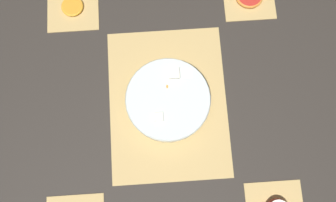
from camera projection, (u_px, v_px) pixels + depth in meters
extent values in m
plane|color=#2D2823|center=(168.00, 103.00, 1.16)|extent=(6.00, 6.00, 0.00)
cube|color=tan|center=(168.00, 103.00, 1.16)|extent=(0.46, 0.34, 0.01)
cube|color=brown|center=(164.00, 46.00, 1.20)|extent=(0.01, 0.34, 0.00)
cube|color=brown|center=(165.00, 62.00, 1.19)|extent=(0.01, 0.34, 0.00)
cube|color=brown|center=(166.00, 78.00, 1.17)|extent=(0.01, 0.34, 0.00)
cube|color=brown|center=(167.00, 94.00, 1.16)|extent=(0.01, 0.34, 0.00)
cube|color=brown|center=(169.00, 111.00, 1.15)|extent=(0.01, 0.34, 0.00)
cube|color=brown|center=(170.00, 128.00, 1.14)|extent=(0.01, 0.34, 0.00)
cube|color=brown|center=(171.00, 146.00, 1.13)|extent=(0.01, 0.34, 0.00)
cube|color=brown|center=(172.00, 164.00, 1.12)|extent=(0.01, 0.34, 0.00)
cube|color=tan|center=(73.00, 8.00, 1.23)|extent=(0.16, 0.16, 0.01)
cube|color=brown|center=(73.00, 3.00, 1.23)|extent=(0.00, 0.16, 0.00)
cube|color=brown|center=(73.00, 12.00, 1.22)|extent=(0.00, 0.16, 0.00)
cube|color=brown|center=(73.00, 21.00, 1.22)|extent=(0.00, 0.16, 0.00)
cube|color=brown|center=(250.00, 8.00, 1.23)|extent=(0.00, 0.16, 0.00)
cube|color=brown|center=(274.00, 201.00, 1.09)|extent=(0.00, 0.16, 0.00)
cylinder|color=silver|center=(168.00, 101.00, 1.13)|extent=(0.24, 0.24, 0.05)
torus|color=silver|center=(168.00, 99.00, 1.11)|extent=(0.24, 0.24, 0.01)
cylinder|color=beige|center=(162.00, 85.00, 1.16)|extent=(0.03, 0.03, 0.01)
cylinder|color=beige|center=(140.00, 113.00, 1.10)|extent=(0.03, 0.03, 0.01)
cylinder|color=beige|center=(149.00, 104.00, 1.12)|extent=(0.03, 0.03, 0.01)
cylinder|color=beige|center=(169.00, 98.00, 1.11)|extent=(0.03, 0.03, 0.01)
cylinder|color=beige|center=(138.00, 101.00, 1.11)|extent=(0.03, 0.03, 0.01)
cylinder|color=beige|center=(164.00, 128.00, 1.09)|extent=(0.02, 0.02, 0.01)
cylinder|color=beige|center=(194.00, 91.00, 1.14)|extent=(0.03, 0.03, 0.01)
cylinder|color=beige|center=(142.00, 86.00, 1.15)|extent=(0.03, 0.03, 0.01)
cylinder|color=beige|center=(164.00, 73.00, 1.15)|extent=(0.03, 0.03, 0.01)
cylinder|color=beige|center=(151.00, 110.00, 1.10)|extent=(0.03, 0.03, 0.01)
cylinder|color=beige|center=(146.00, 79.00, 1.13)|extent=(0.03, 0.03, 0.01)
cylinder|color=beige|center=(188.00, 102.00, 1.14)|extent=(0.03, 0.03, 0.01)
cube|color=white|center=(183.00, 86.00, 1.13)|extent=(0.02, 0.02, 0.02)
cube|color=white|center=(192.00, 113.00, 1.13)|extent=(0.02, 0.02, 0.02)
cube|color=white|center=(168.00, 96.00, 1.14)|extent=(0.02, 0.02, 0.02)
cube|color=white|center=(174.00, 74.00, 1.12)|extent=(0.03, 0.03, 0.03)
cube|color=white|center=(159.00, 117.00, 1.10)|extent=(0.02, 0.02, 0.02)
cube|color=white|center=(187.00, 75.00, 1.14)|extent=(0.03, 0.03, 0.03)
ellipsoid|color=red|center=(188.00, 101.00, 1.12)|extent=(0.02, 0.01, 0.01)
ellipsoid|color=red|center=(160.00, 104.00, 1.11)|extent=(0.03, 0.01, 0.01)
ellipsoid|color=orange|center=(153.00, 126.00, 1.11)|extent=(0.03, 0.02, 0.02)
ellipsoid|color=orange|center=(169.00, 87.00, 1.12)|extent=(0.03, 0.02, 0.02)
ellipsoid|color=orange|center=(170.00, 109.00, 1.12)|extent=(0.03, 0.02, 0.01)
ellipsoid|color=orange|center=(179.00, 123.00, 1.10)|extent=(0.03, 0.02, 0.02)
ellipsoid|color=red|center=(178.00, 115.00, 1.13)|extent=(0.03, 0.02, 0.02)
ellipsoid|color=red|center=(199.00, 104.00, 1.14)|extent=(0.04, 0.02, 0.02)
cylinder|color=orange|center=(72.00, 6.00, 1.22)|extent=(0.06, 0.06, 0.01)
torus|color=#F4A82D|center=(72.00, 6.00, 1.22)|extent=(0.07, 0.07, 0.01)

